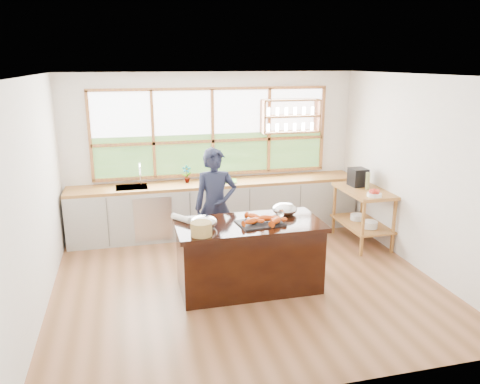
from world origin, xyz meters
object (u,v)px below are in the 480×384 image
object	(u,v)px
cook	(216,207)
espresso_machine	(358,177)
island	(249,255)
wicker_basket	(201,229)

from	to	relation	value
cook	espresso_machine	world-z (taller)	cook
cook	island	bearing A→B (deg)	-72.23
island	wicker_basket	bearing A→B (deg)	-155.74
espresso_machine	wicker_basket	bearing A→B (deg)	-152.70
island	cook	world-z (taller)	cook
island	wicker_basket	size ratio (longest dim) A/B	7.31
espresso_machine	wicker_basket	distance (m)	3.28
espresso_machine	wicker_basket	xyz separation A→B (m)	(-2.85, -1.63, -0.06)
cook	wicker_basket	xyz separation A→B (m)	(-0.40, -1.22, 0.13)
island	espresso_machine	bearing A→B (deg)	31.30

